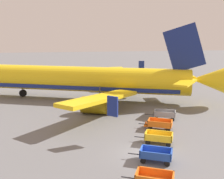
{
  "coord_description": "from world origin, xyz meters",
  "views": [
    {
      "loc": [
        -5.87,
        -21.49,
        10.43
      ],
      "look_at": [
        -0.84,
        13.21,
        2.8
      ],
      "focal_mm": 44.67,
      "sensor_mm": 36.0,
      "label": 1
    }
  ],
  "objects": [
    {
      "name": "ground_plane",
      "position": [
        0.0,
        0.0,
        0.0
      ],
      "size": [
        220.0,
        220.0,
        0.0
      ],
      "primitive_type": "plane",
      "color": "slate"
    },
    {
      "name": "airplane",
      "position": [
        -2.76,
        18.98,
        3.05
      ],
      "size": [
        36.58,
        29.76,
        11.34
      ],
      "color": "yellow",
      "rests_on": "ground"
    },
    {
      "name": "baggage_cart_second_in_row",
      "position": [
        0.56,
        -1.58,
        0.6
      ],
      "size": [
        3.55,
        2.29,
        1.07
      ],
      "color": "#234CB2",
      "rests_on": "ground"
    },
    {
      "name": "baggage_cart_third_in_row",
      "position": [
        1.89,
        1.88,
        0.6
      ],
      "size": [
        3.54,
        2.31,
        1.07
      ],
      "color": "gold",
      "rests_on": "ground"
    },
    {
      "name": "baggage_cart_nearest",
      "position": [
        -0.64,
        -5.19,
        0.6
      ],
      "size": [
        3.54,
        2.31,
        1.07
      ],
      "color": "orange",
      "rests_on": "ground"
    },
    {
      "name": "baggage_cart_far_end",
      "position": [
        4.76,
        8.68,
        0.6
      ],
      "size": [
        3.56,
        2.25,
        1.07
      ],
      "color": "gray",
      "rests_on": "ground"
    },
    {
      "name": "traffic_cone_near_plane",
      "position": [
        1.96,
        6.62,
        0.33
      ],
      "size": [
        0.5,
        0.5,
        0.66
      ],
      "primitive_type": "cone",
      "color": "orange",
      "rests_on": "ground"
    },
    {
      "name": "baggage_cart_fourth_in_row",
      "position": [
        3.14,
        5.42,
        0.6
      ],
      "size": [
        3.52,
        2.35,
        1.07
      ],
      "color": "orange",
      "rests_on": "ground"
    }
  ]
}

